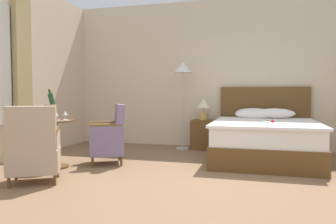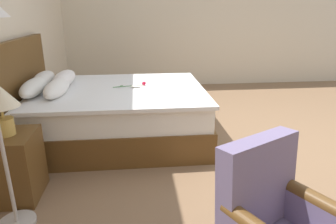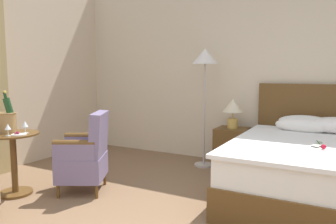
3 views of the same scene
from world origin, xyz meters
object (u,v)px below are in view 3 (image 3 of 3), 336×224
(wine_glass_near_bucket, at_px, (8,128))
(snack_plate, at_px, (19,134))
(bed, at_px, (314,167))
(champagne_bucket, at_px, (8,120))
(nightstand, at_px, (232,148))
(armchair_by_window, at_px, (86,155))
(floor_lamp_brass, at_px, (205,65))
(side_table_round, at_px, (14,159))
(wine_glass_near_edge, at_px, (25,125))
(bedside_lamp, at_px, (233,108))

(wine_glass_near_bucket, xyz_separation_m, snack_plate, (0.05, 0.09, -0.08))
(bed, height_order, champagne_bucket, bed)
(nightstand, height_order, armchair_by_window, armchair_by_window)
(floor_lamp_brass, distance_m, side_table_round, 2.83)
(bed, distance_m, wine_glass_near_edge, 3.30)
(bedside_lamp, relative_size, side_table_round, 0.61)
(floor_lamp_brass, xyz_separation_m, champagne_bucket, (-1.55, -2.14, -0.65))
(wine_glass_near_edge, bearing_deg, bedside_lamp, 51.37)
(armchair_by_window, bearing_deg, wine_glass_near_bucket, -133.35)
(side_table_round, xyz_separation_m, snack_plate, (0.15, -0.03, 0.31))
(floor_lamp_brass, relative_size, wine_glass_near_edge, 12.42)
(bed, bearing_deg, side_table_round, -153.67)
(armchair_by_window, bearing_deg, wine_glass_near_edge, -144.04)
(bed, relative_size, bedside_lamp, 5.05)
(side_table_round, bearing_deg, snack_plate, -11.48)
(nightstand, bearing_deg, snack_plate, -126.79)
(wine_glass_near_bucket, bearing_deg, champagne_bucket, 143.35)
(nightstand, relative_size, snack_plate, 3.71)
(snack_plate, relative_size, armchair_by_window, 0.17)
(side_table_round, xyz_separation_m, champagne_bucket, (-0.07, 0.00, 0.46))
(nightstand, bearing_deg, bed, -32.78)
(side_table_round, bearing_deg, champagne_bucket, 176.09)
(champagne_bucket, distance_m, armchair_by_window, 0.97)
(bed, xyz_separation_m, bedside_lamp, (-1.18, 0.76, 0.52))
(snack_plate, bearing_deg, armchair_by_window, 44.57)
(nightstand, relative_size, wine_glass_near_bucket, 4.44)
(snack_plate, bearing_deg, side_table_round, 168.52)
(bed, distance_m, champagne_bucket, 3.51)
(bed, bearing_deg, wine_glass_near_bucket, -151.02)
(wine_glass_near_edge, bearing_deg, champagne_bucket, -159.06)
(bedside_lamp, relative_size, armchair_by_window, 0.46)
(champagne_bucket, relative_size, wine_glass_near_bucket, 3.66)
(bedside_lamp, bearing_deg, wine_glass_near_edge, -128.63)
(champagne_bucket, bearing_deg, snack_plate, -9.13)
(side_table_round, bearing_deg, armchair_by_window, 35.36)
(wine_glass_near_bucket, relative_size, wine_glass_near_edge, 0.94)
(side_table_round, distance_m, wine_glass_near_bucket, 0.43)
(snack_plate, bearing_deg, floor_lamp_brass, 58.51)
(snack_plate, bearing_deg, bedside_lamp, 53.21)
(nightstand, distance_m, wine_glass_near_edge, 2.86)
(bedside_lamp, xyz_separation_m, side_table_round, (-1.88, -2.28, -0.48))
(armchair_by_window, bearing_deg, bedside_lamp, 56.04)
(wine_glass_near_edge, bearing_deg, bed, 26.05)
(wine_glass_near_edge, bearing_deg, armchair_by_window, 35.96)
(nightstand, height_order, wine_glass_near_bucket, wine_glass_near_bucket)
(floor_lamp_brass, height_order, champagne_bucket, floor_lamp_brass)
(champagne_bucket, relative_size, wine_glass_near_edge, 3.44)
(bed, height_order, nightstand, bed)
(floor_lamp_brass, distance_m, wine_glass_near_edge, 2.57)
(wine_glass_near_edge, xyz_separation_m, snack_plate, (0.03, -0.11, -0.09))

